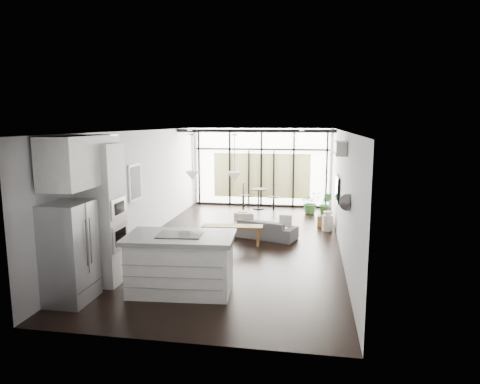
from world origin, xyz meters
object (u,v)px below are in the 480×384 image
(fridge, at_px, (70,253))
(tv, at_px, (337,188))
(pouf, at_px, (242,219))
(sofa, at_px, (264,225))
(console_bench, at_px, (232,235))
(island, at_px, (181,263))
(milk_can, at_px, (327,221))

(fridge, bearing_deg, tv, 46.90)
(pouf, height_order, tv, tv)
(sofa, height_order, console_bench, sofa)
(island, relative_size, sofa, 1.13)
(console_bench, distance_m, milk_can, 2.96)
(fridge, relative_size, tv, 1.55)
(sofa, bearing_deg, island, 92.80)
(island, relative_size, tv, 1.73)
(tv, bearing_deg, sofa, -167.58)
(console_bench, bearing_deg, tv, 19.67)
(tv, bearing_deg, milk_can, 108.55)
(island, relative_size, pouf, 3.74)
(sofa, xyz_separation_m, pouf, (-0.78, 1.22, -0.13))
(sofa, relative_size, milk_can, 3.05)
(fridge, distance_m, sofa, 5.34)
(pouf, xyz_separation_m, tv, (2.65, -0.81, 1.10))
(milk_can, bearing_deg, pouf, 175.66)
(fridge, height_order, milk_can, fridge)
(pouf, height_order, milk_can, milk_can)
(island, distance_m, sofa, 3.99)
(fridge, distance_m, console_bench, 4.35)
(fridge, relative_size, pouf, 3.34)
(console_bench, xyz_separation_m, tv, (2.57, 1.16, 1.06))
(pouf, bearing_deg, milk_can, -4.34)
(sofa, distance_m, milk_can, 1.95)
(pouf, xyz_separation_m, milk_can, (2.44, -0.19, 0.07))
(island, distance_m, tv, 5.22)
(pouf, bearing_deg, fridge, -109.03)
(console_bench, distance_m, pouf, 1.97)
(island, height_order, sofa, island)
(milk_can, bearing_deg, tv, -71.45)
(fridge, distance_m, tv, 6.79)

